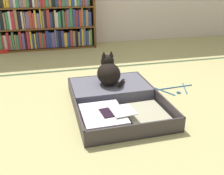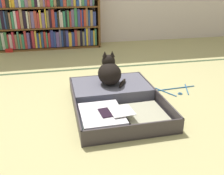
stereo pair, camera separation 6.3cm
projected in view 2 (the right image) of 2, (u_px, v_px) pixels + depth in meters
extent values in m
plane|color=tan|center=(105.00, 116.00, 1.96)|extent=(10.00, 10.00, 0.00)
cube|color=#38492D|center=(87.00, 69.00, 2.98)|extent=(4.80, 0.05, 0.00)
cube|color=brown|center=(98.00, 16.00, 3.85)|extent=(0.03, 0.30, 0.91)
cube|color=brown|center=(51.00, 47.00, 3.88)|extent=(1.48, 0.30, 0.02)
cube|color=brown|center=(49.00, 27.00, 3.76)|extent=(1.45, 0.30, 0.02)
cube|color=#428651|center=(1.00, 40.00, 3.68)|extent=(0.04, 0.25, 0.25)
cube|color=silver|center=(4.00, 39.00, 3.70)|extent=(0.04, 0.25, 0.24)
cube|color=#44884E|center=(7.00, 39.00, 3.70)|extent=(0.03, 0.25, 0.25)
cube|color=#B7353B|center=(10.00, 41.00, 3.71)|extent=(0.02, 0.25, 0.21)
cube|color=beige|center=(12.00, 40.00, 3.73)|extent=(0.04, 0.25, 0.21)
cube|color=#BF2D3D|center=(15.00, 39.00, 3.71)|extent=(0.03, 0.25, 0.25)
cube|color=#987C58|center=(17.00, 40.00, 3.74)|extent=(0.03, 0.25, 0.21)
cube|color=#468563|center=(19.00, 39.00, 3.73)|extent=(0.02, 0.25, 0.25)
cube|color=#A57650|center=(22.00, 40.00, 3.75)|extent=(0.03, 0.25, 0.21)
cube|color=#337F60|center=(24.00, 40.00, 3.75)|extent=(0.03, 0.25, 0.21)
cube|color=#B33234|center=(26.00, 38.00, 3.75)|extent=(0.03, 0.25, 0.26)
cube|color=#675296|center=(29.00, 39.00, 3.76)|extent=(0.04, 0.25, 0.23)
cube|color=#2A1227|center=(31.00, 39.00, 3.77)|extent=(0.02, 0.25, 0.23)
cube|color=#AF2D39|center=(34.00, 38.00, 3.77)|extent=(0.04, 0.25, 0.25)
cube|color=yellow|center=(36.00, 38.00, 3.78)|extent=(0.03, 0.25, 0.25)
cube|color=#344585|center=(38.00, 39.00, 3.80)|extent=(0.03, 0.25, 0.21)
cube|color=gold|center=(40.00, 39.00, 3.80)|extent=(0.02, 0.25, 0.21)
cube|color=#2E4D82|center=(43.00, 38.00, 3.81)|extent=(0.03, 0.25, 0.23)
cube|color=#BC3531|center=(45.00, 38.00, 3.81)|extent=(0.03, 0.25, 0.23)
cube|color=#3E8B5E|center=(47.00, 38.00, 3.82)|extent=(0.02, 0.25, 0.22)
cube|color=#AB3438|center=(49.00, 39.00, 3.82)|extent=(0.03, 0.25, 0.21)
cube|color=#353B8F|center=(52.00, 37.00, 3.83)|extent=(0.04, 0.25, 0.25)
cube|color=#29428D|center=(55.00, 38.00, 3.83)|extent=(0.03, 0.25, 0.23)
cube|color=#6C5093|center=(58.00, 38.00, 3.84)|extent=(0.04, 0.25, 0.22)
cube|color=slate|center=(60.00, 37.00, 3.85)|extent=(0.03, 0.25, 0.26)
cube|color=#2D4B96|center=(62.00, 37.00, 3.86)|extent=(0.02, 0.25, 0.24)
cube|color=#1E1C2F|center=(64.00, 37.00, 3.86)|extent=(0.03, 0.25, 0.24)
cube|color=#3C3E8F|center=(67.00, 37.00, 3.87)|extent=(0.04, 0.25, 0.24)
cube|color=gold|center=(70.00, 38.00, 3.88)|extent=(0.04, 0.25, 0.21)
cube|color=#2A3F8E|center=(73.00, 38.00, 3.90)|extent=(0.04, 0.25, 0.21)
cube|color=#AB3A3C|center=(75.00, 37.00, 3.90)|extent=(0.03, 0.25, 0.24)
cube|color=#9A7A50|center=(78.00, 37.00, 3.91)|extent=(0.04, 0.25, 0.23)
cube|color=black|center=(80.00, 37.00, 3.92)|extent=(0.03, 0.25, 0.23)
cube|color=gray|center=(83.00, 37.00, 3.93)|extent=(0.03, 0.25, 0.21)
cube|color=#2B3C91|center=(85.00, 36.00, 3.92)|extent=(0.02, 0.25, 0.25)
cube|color=yellow|center=(86.00, 35.00, 3.92)|extent=(0.03, 0.25, 0.26)
cube|color=slate|center=(88.00, 35.00, 3.93)|extent=(0.03, 0.25, 0.26)
cube|color=navy|center=(91.00, 36.00, 3.94)|extent=(0.04, 0.25, 0.22)
cube|color=yellow|center=(93.00, 36.00, 3.95)|extent=(0.02, 0.25, 0.22)
cube|color=#42845E|center=(95.00, 36.00, 3.95)|extent=(0.03, 0.25, 0.24)
cube|color=brown|center=(47.00, 7.00, 3.64)|extent=(1.45, 0.30, 0.02)
cube|color=#468064|center=(1.00, 20.00, 3.59)|extent=(0.02, 0.25, 0.21)
cube|color=black|center=(4.00, 19.00, 3.59)|extent=(0.04, 0.25, 0.25)
cube|color=#334F8B|center=(6.00, 19.00, 3.60)|extent=(0.02, 0.25, 0.25)
cube|color=black|center=(8.00, 19.00, 3.60)|extent=(0.04, 0.25, 0.25)
cube|color=#9F6F51|center=(11.00, 20.00, 3.60)|extent=(0.02, 0.25, 0.22)
cube|color=#3C8862|center=(14.00, 19.00, 3.62)|extent=(0.03, 0.25, 0.23)
cube|color=silver|center=(16.00, 19.00, 3.61)|extent=(0.03, 0.25, 0.24)
cube|color=#C12D3A|center=(19.00, 19.00, 3.62)|extent=(0.04, 0.25, 0.24)
cube|color=#A0835D|center=(22.00, 18.00, 3.63)|extent=(0.04, 0.25, 0.26)
cube|color=black|center=(25.00, 19.00, 3.65)|extent=(0.04, 0.25, 0.24)
cube|color=beige|center=(28.00, 19.00, 3.65)|extent=(0.02, 0.25, 0.23)
cube|color=#9D6F58|center=(30.00, 19.00, 3.66)|extent=(0.02, 0.25, 0.23)
cube|color=slate|center=(33.00, 19.00, 3.67)|extent=(0.04, 0.25, 0.23)
cube|color=#B34336|center=(36.00, 18.00, 3.68)|extent=(0.04, 0.25, 0.24)
cube|color=#BC393B|center=(39.00, 19.00, 3.69)|extent=(0.03, 0.25, 0.21)
cube|color=yellow|center=(41.00, 18.00, 3.68)|extent=(0.03, 0.25, 0.25)
cube|color=slate|center=(43.00, 19.00, 3.69)|extent=(0.04, 0.25, 0.21)
cube|color=gold|center=(46.00, 17.00, 3.70)|extent=(0.02, 0.25, 0.26)
cube|color=#9A8562|center=(48.00, 18.00, 3.71)|extent=(0.03, 0.25, 0.24)
cube|color=black|center=(50.00, 17.00, 3.71)|extent=(0.03, 0.25, 0.26)
cube|color=#BB372F|center=(53.00, 17.00, 3.72)|extent=(0.04, 0.25, 0.25)
cube|color=navy|center=(56.00, 19.00, 3.74)|extent=(0.03, 0.25, 0.21)
cube|color=#2B2617|center=(58.00, 18.00, 3.74)|extent=(0.02, 0.25, 0.22)
cube|color=silver|center=(60.00, 18.00, 3.75)|extent=(0.02, 0.25, 0.24)
cube|color=silver|center=(62.00, 19.00, 3.74)|extent=(0.02, 0.25, 0.21)
cube|color=#338765|center=(64.00, 18.00, 3.75)|extent=(0.03, 0.25, 0.22)
cube|color=black|center=(66.00, 18.00, 3.75)|extent=(0.02, 0.25, 0.24)
cube|color=#44884D|center=(68.00, 18.00, 3.76)|extent=(0.03, 0.25, 0.23)
cube|color=#AB362E|center=(70.00, 18.00, 3.77)|extent=(0.03, 0.25, 0.22)
cube|color=slate|center=(72.00, 17.00, 3.78)|extent=(0.04, 0.25, 0.24)
cube|color=#3A8851|center=(75.00, 16.00, 3.78)|extent=(0.04, 0.25, 0.26)
cube|color=#3D3D84|center=(78.00, 17.00, 3.79)|extent=(0.04, 0.25, 0.25)
cube|color=#AC3032|center=(80.00, 17.00, 3.80)|extent=(0.02, 0.25, 0.23)
cube|color=#2A3D98|center=(82.00, 17.00, 3.81)|extent=(0.02, 0.25, 0.24)
cube|color=#C03E27|center=(84.00, 17.00, 3.81)|extent=(0.03, 0.25, 0.24)
cube|color=#A17552|center=(86.00, 16.00, 3.82)|extent=(0.03, 0.25, 0.26)
cube|color=#274B91|center=(88.00, 17.00, 3.82)|extent=(0.02, 0.25, 0.23)
cube|color=#A57E4E|center=(90.00, 17.00, 3.83)|extent=(0.04, 0.25, 0.23)
cube|color=#374495|center=(93.00, 18.00, 3.85)|extent=(0.04, 0.25, 0.21)
cube|color=#3A3336|center=(125.00, 121.00, 1.87)|extent=(0.70, 0.48, 0.01)
cube|color=#3A3336|center=(134.00, 132.00, 1.65)|extent=(0.69, 0.02, 0.12)
cube|color=#3A3336|center=(78.00, 121.00, 1.78)|extent=(0.02, 0.47, 0.12)
cube|color=#3A3336|center=(168.00, 110.00, 1.92)|extent=(0.02, 0.47, 0.12)
cube|color=#4C4F5D|center=(125.00, 120.00, 1.87)|extent=(0.67, 0.46, 0.01)
cube|color=#3A3336|center=(111.00, 95.00, 2.30)|extent=(0.70, 0.48, 0.01)
cube|color=#3A3336|center=(105.00, 80.00, 2.48)|extent=(0.69, 0.02, 0.12)
cube|color=#3A3336|center=(72.00, 93.00, 2.21)|extent=(0.02, 0.47, 0.12)
cube|color=#3A3336|center=(147.00, 86.00, 2.35)|extent=(0.02, 0.47, 0.12)
cube|color=#4C4F5D|center=(111.00, 94.00, 2.29)|extent=(0.67, 0.46, 0.01)
cylinder|color=black|center=(117.00, 106.00, 2.08)|extent=(0.67, 0.02, 0.02)
cube|color=slate|center=(103.00, 122.00, 1.83)|extent=(0.30, 0.41, 0.02)
cube|color=gray|center=(103.00, 119.00, 1.83)|extent=(0.31, 0.42, 0.02)
cube|color=#3A5279|center=(102.00, 116.00, 1.82)|extent=(0.31, 0.40, 0.02)
cube|color=silver|center=(102.00, 114.00, 1.81)|extent=(0.31, 0.37, 0.02)
cube|color=tan|center=(146.00, 116.00, 1.91)|extent=(0.30, 0.38, 0.02)
cube|color=#A6A286|center=(146.00, 115.00, 1.88)|extent=(0.31, 0.41, 0.02)
cube|color=white|center=(122.00, 111.00, 1.81)|extent=(0.18, 0.18, 0.01)
cube|color=black|center=(111.00, 112.00, 1.81)|extent=(0.18, 0.15, 0.01)
cube|color=#585766|center=(111.00, 89.00, 2.27)|extent=(0.67, 0.45, 0.11)
cylinder|color=black|center=(86.00, 82.00, 2.43)|extent=(0.02, 0.02, 0.11)
cylinder|color=black|center=(125.00, 79.00, 2.51)|extent=(0.02, 0.02, 0.11)
cube|color=#2F833B|center=(127.00, 135.00, 1.65)|extent=(0.02, 0.00, 0.02)
cube|color=yellow|center=(119.00, 135.00, 1.64)|extent=(0.04, 0.00, 0.02)
ellipsoid|color=black|center=(110.00, 74.00, 2.21)|extent=(0.21, 0.26, 0.19)
ellipsoid|color=black|center=(108.00, 75.00, 2.29)|extent=(0.15, 0.09, 0.10)
sphere|color=black|center=(108.00, 61.00, 2.23)|extent=(0.12, 0.12, 0.12)
cone|color=black|center=(112.00, 54.00, 2.20)|extent=(0.04, 0.04, 0.05)
cone|color=black|center=(105.00, 54.00, 2.19)|extent=(0.04, 0.04, 0.05)
sphere|color=gold|center=(110.00, 59.00, 2.27)|extent=(0.02, 0.02, 0.02)
sphere|color=gold|center=(105.00, 59.00, 2.26)|extent=(0.02, 0.02, 0.02)
ellipsoid|color=black|center=(122.00, 83.00, 2.22)|extent=(0.12, 0.18, 0.03)
cylinder|color=#265E98|center=(174.00, 89.00, 2.44)|extent=(0.45, 0.04, 0.01)
cylinder|color=#265E98|center=(187.00, 89.00, 2.42)|extent=(0.09, 0.23, 0.01)
cylinder|color=#265E98|center=(165.00, 92.00, 2.36)|extent=(0.13, 0.22, 0.01)
torus|color=#265E98|center=(180.00, 94.00, 2.33)|extent=(0.04, 0.04, 0.01)
cube|color=red|center=(9.00, 50.00, 3.65)|extent=(0.10, 0.07, 0.05)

